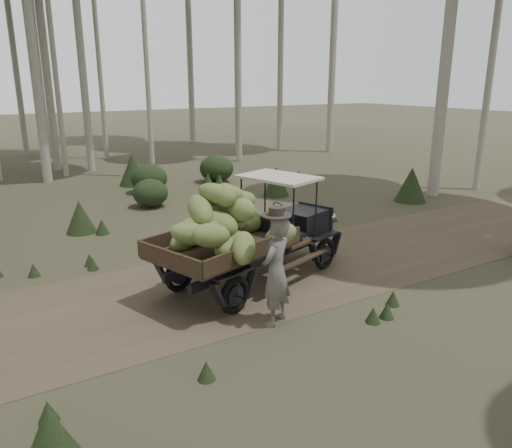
# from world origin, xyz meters

# --- Properties ---
(ground) EXTENTS (120.00, 120.00, 0.00)m
(ground) POSITION_xyz_m (0.00, 0.00, 0.00)
(ground) COLOR #473D2B
(ground) RESTS_ON ground
(dirt_track) EXTENTS (70.00, 4.00, 0.01)m
(dirt_track) POSITION_xyz_m (0.00, 0.00, 0.00)
(dirt_track) COLOR brown
(dirt_track) RESTS_ON ground
(banana_truck) EXTENTS (4.93, 3.14, 2.36)m
(banana_truck) POSITION_xyz_m (0.81, -0.27, 1.36)
(banana_truck) COLOR black
(banana_truck) RESTS_ON ground
(farmer) EXTENTS (0.85, 0.76, 2.13)m
(farmer) POSITION_xyz_m (0.63, -1.92, 1.01)
(farmer) COLOR #5C5A54
(farmer) RESTS_ON ground
(undergrowth) EXTENTS (22.89, 20.80, 1.32)m
(undergrowth) POSITION_xyz_m (0.49, 3.52, 0.52)
(undergrowth) COLOR #233319
(undergrowth) RESTS_ON ground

